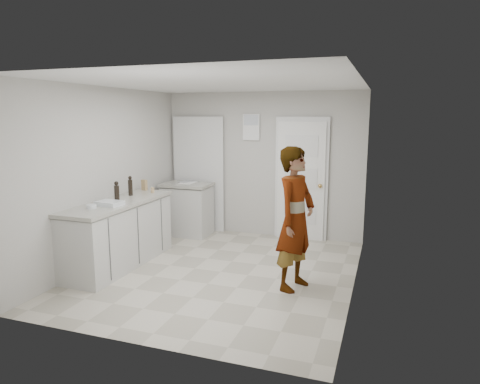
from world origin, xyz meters
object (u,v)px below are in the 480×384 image
at_px(person, 295,219).
at_px(baking_dish, 109,203).
at_px(oil_cruet_b, 130,186).
at_px(spice_jar, 153,190).
at_px(egg_bowl, 91,206).
at_px(oil_cruet_a, 117,192).
at_px(cake_mix_box, 144,185).

relative_size(person, baking_dish, 4.89).
xyz_separation_m(person, oil_cruet_b, (-2.58, 0.43, 0.19)).
distance_m(person, baking_dish, 2.45).
bearing_deg(oil_cruet_b, spice_jar, 57.33).
bearing_deg(egg_bowl, oil_cruet_a, 87.16).
xyz_separation_m(cake_mix_box, egg_bowl, (0.09, -1.41, -0.06)).
height_order(oil_cruet_a, oil_cruet_b, oil_cruet_b).
distance_m(person, cake_mix_box, 2.78).
bearing_deg(baking_dish, cake_mix_box, 99.43).
height_order(person, baking_dish, person).
relative_size(cake_mix_box, oil_cruet_b, 0.57).
relative_size(spice_jar, egg_bowl, 0.65).
relative_size(spice_jar, oil_cruet_a, 0.29).
height_order(person, egg_bowl, person).
relative_size(person, oil_cruet_b, 5.97).
bearing_deg(spice_jar, baking_dish, -92.69).
bearing_deg(spice_jar, person, -17.01).
height_order(cake_mix_box, egg_bowl, cake_mix_box).
height_order(person, oil_cruet_a, person).
distance_m(cake_mix_box, baking_dish, 1.20).
distance_m(cake_mix_box, oil_cruet_b, 0.47).
bearing_deg(person, egg_bowl, 118.89).
bearing_deg(cake_mix_box, spice_jar, -14.59).
height_order(person, oil_cruet_b, person).
height_order(oil_cruet_b, baking_dish, oil_cruet_b).
bearing_deg(cake_mix_box, egg_bowl, -67.37).
height_order(cake_mix_box, baking_dish, cake_mix_box).
bearing_deg(egg_bowl, oil_cruet_b, 92.22).
distance_m(spice_jar, oil_cruet_b, 0.37).
xyz_separation_m(person, baking_dish, (-2.44, -0.29, 0.08)).
distance_m(spice_jar, egg_bowl, 1.26).
bearing_deg(cake_mix_box, oil_cruet_a, -63.72).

